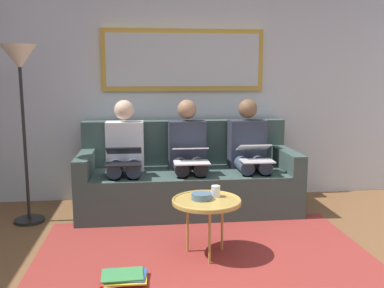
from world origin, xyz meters
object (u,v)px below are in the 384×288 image
Objects in this scene: coffee_table at (207,202)px; cup at (216,191)px; couch at (187,179)px; laptop_white at (191,155)px; laptop_silver at (255,153)px; standing_lamp at (20,77)px; bowl at (202,196)px; framed_mirror at (183,60)px; person_left at (249,151)px; laptop_black at (124,157)px; person_middle at (188,152)px; magazine_stack at (124,277)px; person_right at (125,153)px.

coffee_table is 0.13m from cup.
couch is 6.39× the size of laptop_white.
laptop_silver is (-0.62, -0.91, 0.20)m from coffee_table.
laptop_silver reaches higher than coffee_table.
coffee_table is 0.92m from laptop_white.
laptop_silver is at bearing -178.98° from laptop_white.
standing_lamp reaches higher than couch.
laptop_silver is (-0.66, -0.89, 0.16)m from bowl.
laptop_silver is at bearing -122.76° from cup.
framed_mirror reaches higher than person_left.
laptop_silver reaches higher than laptop_black.
person_middle is 0.68m from laptop_black.
person_middle is at bearing -20.28° from laptop_silver.
standing_lamp reaches higher than laptop_white.
coffee_table is 3.39× the size of bowl.
framed_mirror is at bearing -89.34° from coffee_table.
couch is 1.71m from magazine_stack.
laptop_white is at bearing 1.02° from laptop_silver.
magazine_stack is at bearing 64.44° from laptop_white.
framed_mirror is at bearing -90.00° from laptop_white.
cup reaches higher than magazine_stack.
coffee_table is 5.91× the size of cup.
person_left is at bearing -116.63° from cup.
framed_mirror is at bearing -132.70° from laptop_black.
person_right is (0.64, 0.07, 0.30)m from couch.
laptop_silver is 2.31m from standing_lamp.
couch is 0.45m from laptop_white.
person_right is (0.66, -1.15, 0.18)m from coffee_table.
bowl is 0.14× the size of person_left.
person_left is at bearing -158.83° from laptop_white.
laptop_white is 1.52m from magazine_stack.
person_middle is at bearing -159.71° from laptop_black.
framed_mirror reaches higher than standing_lamp.
laptop_black is (0.64, 0.31, 0.31)m from couch.
person_middle is (0.10, -1.07, 0.12)m from cup.
framed_mirror is at bearing -35.52° from person_left.
couch is 1.33× the size of standing_lamp.
magazine_stack is at bearing 31.55° from cup.
standing_lamp is (1.53, -0.93, 0.90)m from bowl.
laptop_white is (0.00, 0.70, -0.92)m from framed_mirror.
coffee_table is at bearing 148.80° from standing_lamp.
laptop_silver is 1.28m from laptop_black.
person_left reaches higher than laptop_black.
laptop_white reaches higher than bowl.
coffee_table is at bearing 42.45° from cup.
bowl is at bearing 89.10° from person_middle.
laptop_silver is at bearing 90.00° from person_left.
laptop_white reaches higher than cup.
framed_mirror is at bearing -144.48° from person_right.
laptop_black is (0.74, -0.84, 0.13)m from cup.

